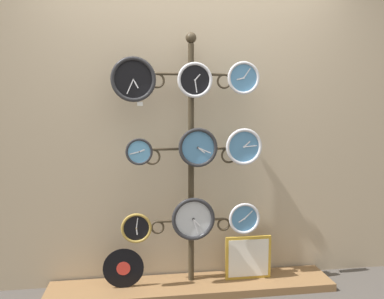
{
  "coord_description": "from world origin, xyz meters",
  "views": [
    {
      "loc": [
        -0.39,
        -2.39,
        1.41
      ],
      "look_at": [
        0.0,
        0.36,
        1.1
      ],
      "focal_mm": 35.0,
      "sensor_mm": 36.0,
      "label": 1
    }
  ],
  "objects_px": {
    "clock_bottom_left": "(136,228)",
    "picture_frame": "(248,258)",
    "clock_bottom_right": "(244,218)",
    "vinyl_record": "(123,268)",
    "clock_top_left": "(133,79)",
    "clock_top_right": "(243,78)",
    "clock_bottom_center": "(194,219)",
    "display_stand": "(191,197)",
    "clock_top_center": "(195,80)",
    "clock_middle_center": "(198,148)",
    "clock_middle_left": "(139,152)",
    "clock_middle_right": "(244,147)"
  },
  "relations": [
    {
      "from": "display_stand",
      "to": "clock_top_right",
      "type": "xyz_separation_m",
      "value": [
        0.38,
        -0.08,
        0.9
      ]
    },
    {
      "from": "clock_top_left",
      "to": "clock_middle_left",
      "type": "relative_size",
      "value": 1.63
    },
    {
      "from": "clock_bottom_left",
      "to": "clock_bottom_center",
      "type": "xyz_separation_m",
      "value": [
        0.42,
        -0.01,
        0.05
      ]
    },
    {
      "from": "clock_top_right",
      "to": "clock_bottom_right",
      "type": "relative_size",
      "value": 1.0
    },
    {
      "from": "picture_frame",
      "to": "clock_top_left",
      "type": "bearing_deg",
      "value": -177.22
    },
    {
      "from": "display_stand",
      "to": "vinyl_record",
      "type": "bearing_deg",
      "value": -173.02
    },
    {
      "from": "clock_top_right",
      "to": "clock_bottom_center",
      "type": "bearing_deg",
      "value": -174.12
    },
    {
      "from": "display_stand",
      "to": "clock_top_left",
      "type": "relative_size",
      "value": 6.13
    },
    {
      "from": "clock_middle_right",
      "to": "clock_bottom_center",
      "type": "distance_m",
      "value": 0.66
    },
    {
      "from": "clock_middle_center",
      "to": "clock_middle_left",
      "type": "bearing_deg",
      "value": -179.3
    },
    {
      "from": "clock_top_center",
      "to": "clock_bottom_left",
      "type": "xyz_separation_m",
      "value": [
        -0.44,
        -0.03,
        -1.08
      ]
    },
    {
      "from": "clock_bottom_left",
      "to": "vinyl_record",
      "type": "distance_m",
      "value": 0.34
    },
    {
      "from": "clock_top_left",
      "to": "clock_middle_right",
      "type": "height_order",
      "value": "clock_top_left"
    },
    {
      "from": "clock_middle_center",
      "to": "clock_top_center",
      "type": "bearing_deg",
      "value": 176.63
    },
    {
      "from": "clock_top_center",
      "to": "clock_bottom_right",
      "type": "relative_size",
      "value": 1.06
    },
    {
      "from": "clock_bottom_center",
      "to": "display_stand",
      "type": "bearing_deg",
      "value": 90.75
    },
    {
      "from": "clock_top_left",
      "to": "vinyl_record",
      "type": "bearing_deg",
      "value": 166.33
    },
    {
      "from": "clock_bottom_left",
      "to": "clock_middle_left",
      "type": "bearing_deg",
      "value": 37.68
    },
    {
      "from": "vinyl_record",
      "to": "picture_frame",
      "type": "bearing_deg",
      "value": 1.1
    },
    {
      "from": "clock_bottom_right",
      "to": "picture_frame",
      "type": "relative_size",
      "value": 0.66
    },
    {
      "from": "clock_bottom_right",
      "to": "clock_bottom_left",
      "type": "bearing_deg",
      "value": -179.16
    },
    {
      "from": "clock_middle_center",
      "to": "clock_bottom_right",
      "type": "relative_size",
      "value": 1.2
    },
    {
      "from": "clock_bottom_left",
      "to": "clock_top_right",
      "type": "bearing_deg",
      "value": 2.34
    },
    {
      "from": "clock_bottom_left",
      "to": "clock_bottom_center",
      "type": "relative_size",
      "value": 0.69
    },
    {
      "from": "clock_bottom_right",
      "to": "picture_frame",
      "type": "height_order",
      "value": "clock_bottom_right"
    },
    {
      "from": "clock_top_center",
      "to": "clock_middle_right",
      "type": "height_order",
      "value": "clock_top_center"
    },
    {
      "from": "clock_middle_center",
      "to": "clock_bottom_center",
      "type": "bearing_deg",
      "value": -138.51
    },
    {
      "from": "display_stand",
      "to": "picture_frame",
      "type": "bearing_deg",
      "value": -5.72
    },
    {
      "from": "clock_top_center",
      "to": "clock_bottom_center",
      "type": "xyz_separation_m",
      "value": [
        -0.01,
        -0.04,
        -1.02
      ]
    },
    {
      "from": "clock_top_left",
      "to": "clock_bottom_center",
      "type": "bearing_deg",
      "value": -4.07
    },
    {
      "from": "clock_top_left",
      "to": "picture_frame",
      "type": "relative_size",
      "value": 0.87
    },
    {
      "from": "clock_top_right",
      "to": "display_stand",
      "type": "bearing_deg",
      "value": 168.24
    },
    {
      "from": "clock_bottom_left",
      "to": "picture_frame",
      "type": "relative_size",
      "value": 0.61
    },
    {
      "from": "clock_bottom_right",
      "to": "vinyl_record",
      "type": "bearing_deg",
      "value": 177.76
    },
    {
      "from": "clock_top_right",
      "to": "clock_middle_center",
      "type": "bearing_deg",
      "value": -179.13
    },
    {
      "from": "vinyl_record",
      "to": "clock_bottom_center",
      "type": "bearing_deg",
      "value": -5.9
    },
    {
      "from": "display_stand",
      "to": "vinyl_record",
      "type": "xyz_separation_m",
      "value": [
        -0.52,
        -0.06,
        -0.52
      ]
    },
    {
      "from": "clock_top_center",
      "to": "picture_frame",
      "type": "bearing_deg",
      "value": 4.96
    },
    {
      "from": "clock_bottom_left",
      "to": "clock_bottom_right",
      "type": "bearing_deg",
      "value": 0.84
    },
    {
      "from": "display_stand",
      "to": "clock_middle_right",
      "type": "xyz_separation_m",
      "value": [
        0.39,
        -0.08,
        0.39
      ]
    },
    {
      "from": "clock_top_left",
      "to": "clock_bottom_left",
      "type": "height_order",
      "value": "clock_top_left"
    },
    {
      "from": "display_stand",
      "to": "clock_bottom_left",
      "type": "distance_m",
      "value": 0.48
    },
    {
      "from": "clock_top_right",
      "to": "clock_bottom_right",
      "type": "height_order",
      "value": "clock_top_right"
    },
    {
      "from": "clock_top_left",
      "to": "clock_top_right",
      "type": "height_order",
      "value": "clock_top_left"
    },
    {
      "from": "clock_middle_left",
      "to": "clock_bottom_right",
      "type": "distance_m",
      "value": 0.95
    },
    {
      "from": "vinyl_record",
      "to": "clock_bottom_right",
      "type": "bearing_deg",
      "value": -2.24
    },
    {
      "from": "clock_bottom_left",
      "to": "clock_bottom_center",
      "type": "distance_m",
      "value": 0.43
    },
    {
      "from": "clock_top_right",
      "to": "picture_frame",
      "type": "bearing_deg",
      "value": 25.55
    },
    {
      "from": "display_stand",
      "to": "clock_top_center",
      "type": "height_order",
      "value": "display_stand"
    },
    {
      "from": "clock_top_left",
      "to": "clock_middle_left",
      "type": "height_order",
      "value": "clock_top_left"
    }
  ]
}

